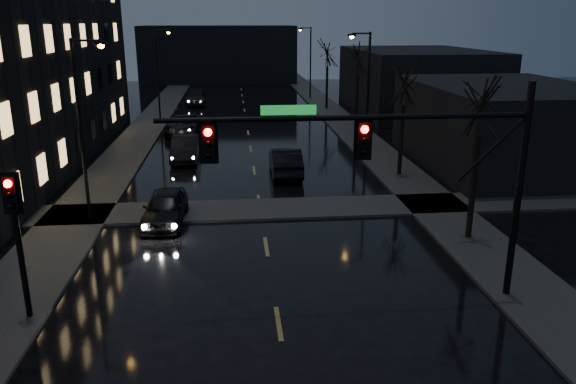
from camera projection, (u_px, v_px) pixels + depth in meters
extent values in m
cube|color=#2D2D2B|center=(135.00, 142.00, 41.69)|extent=(3.00, 140.00, 0.12)
cube|color=#2D2D2B|center=(359.00, 137.00, 43.29)|extent=(3.00, 140.00, 0.12)
cube|color=#2D2D2B|center=(260.00, 209.00, 26.79)|extent=(40.00, 3.00, 0.12)
cube|color=black|center=(504.00, 125.00, 34.67)|extent=(10.00, 14.00, 5.00)
cube|color=black|center=(416.00, 81.00, 55.60)|extent=(12.00, 18.00, 6.00)
cube|color=black|center=(219.00, 54.00, 81.97)|extent=(22.00, 10.00, 8.00)
cylinder|color=black|center=(518.00, 195.00, 17.46)|extent=(0.22, 0.22, 7.00)
cylinder|color=black|center=(347.00, 118.00, 16.21)|extent=(11.00, 0.16, 0.16)
cylinder|color=black|center=(493.00, 148.00, 16.92)|extent=(2.05, 0.10, 2.05)
cube|color=#0C591E|center=(289.00, 110.00, 15.98)|extent=(1.60, 0.04, 0.28)
cube|color=black|center=(209.00, 143.00, 16.02)|extent=(0.35, 0.28, 1.05)
sphere|color=#FF0705|center=(208.00, 132.00, 15.77)|extent=(0.22, 0.22, 0.22)
cube|color=black|center=(363.00, 140.00, 16.45)|extent=(0.35, 0.28, 1.05)
sphere|color=#FF0705|center=(365.00, 129.00, 16.20)|extent=(0.22, 0.22, 0.22)
cylinder|color=black|center=(20.00, 252.00, 16.42)|extent=(0.18, 0.18, 4.40)
cube|color=black|center=(11.00, 193.00, 15.89)|extent=(0.35, 0.28, 1.05)
sphere|color=#FF0705|center=(8.00, 184.00, 15.64)|extent=(0.22, 0.22, 0.22)
cylinder|color=black|center=(473.00, 188.00, 22.67)|extent=(0.24, 0.24, 4.40)
cylinder|color=black|center=(401.00, 141.00, 32.23)|extent=(0.24, 0.24, 4.12)
cylinder|color=black|center=(356.00, 106.00, 43.56)|extent=(0.24, 0.24, 4.68)
cylinder|color=black|center=(327.00, 88.00, 56.94)|extent=(0.24, 0.24, 4.29)
cylinder|color=black|center=(81.00, 133.00, 24.43)|extent=(0.16, 0.16, 8.00)
cylinder|color=black|center=(86.00, 40.00, 23.34)|extent=(1.20, 0.10, 0.10)
cube|color=black|center=(101.00, 43.00, 23.43)|extent=(0.50, 0.25, 0.15)
sphere|color=#FFA232|center=(101.00, 45.00, 23.46)|extent=(0.28, 0.28, 0.28)
cylinder|color=black|center=(157.00, 75.00, 50.12)|extent=(0.16, 0.16, 8.00)
cylinder|color=black|center=(161.00, 30.00, 49.03)|extent=(1.20, 0.10, 0.10)
cube|color=black|center=(168.00, 31.00, 49.12)|extent=(0.50, 0.25, 0.15)
sphere|color=#FFA232|center=(168.00, 32.00, 49.15)|extent=(0.28, 0.28, 0.28)
cylinder|color=black|center=(368.00, 94.00, 37.31)|extent=(0.16, 0.16, 8.00)
cylinder|color=black|center=(361.00, 33.00, 36.11)|extent=(1.20, 0.10, 0.10)
cube|color=black|center=(352.00, 35.00, 36.09)|extent=(0.50, 0.25, 0.15)
sphere|color=#FFA232|center=(352.00, 37.00, 36.12)|extent=(0.28, 0.28, 0.28)
cylinder|color=black|center=(310.00, 64.00, 63.96)|extent=(0.16, 0.16, 8.00)
cylinder|color=black|center=(306.00, 28.00, 62.76)|extent=(1.20, 0.10, 0.10)
cube|color=black|center=(300.00, 29.00, 62.73)|extent=(0.50, 0.25, 0.15)
sphere|color=#FFA232|center=(300.00, 30.00, 62.76)|extent=(0.28, 0.28, 0.28)
imported|color=black|center=(165.00, 207.00, 24.92)|extent=(1.93, 4.41, 1.48)
imported|color=black|center=(185.00, 148.00, 36.32)|extent=(1.65, 4.70, 1.55)
imported|color=black|center=(184.00, 125.00, 44.69)|extent=(2.89, 5.54, 1.49)
imported|color=black|center=(196.00, 98.00, 60.37)|extent=(2.29, 5.27, 1.51)
imported|color=black|center=(285.00, 161.00, 32.82)|extent=(1.74, 4.88, 1.60)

